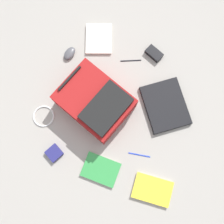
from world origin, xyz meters
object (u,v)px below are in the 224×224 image
book_manual (101,170)px  computer_mouse (70,53)px  book_red (152,190)px  earbud_pouch (54,153)px  pen_blue (139,155)px  book_blue (99,39)px  pen_black (131,60)px  cable_coil (44,116)px  power_brick (154,53)px  backpack (95,102)px  laptop (165,105)px

book_manual → computer_mouse: computer_mouse is taller
book_red → earbud_pouch: (-0.00, 0.67, 0.00)m
pen_blue → earbud_pouch: 0.56m
book_blue → pen_black: (-0.07, -0.27, -0.01)m
earbud_pouch → pen_black: bearing=-18.3°
pen_black → earbud_pouch: 0.82m
book_red → cable_coil: size_ratio=1.76×
book_manual → computer_mouse: (0.67, 0.48, 0.01)m
power_brick → backpack: bearing=152.7°
pen_black → book_red: bearing=-151.6°
cable_coil → pen_black: 0.71m
backpack → pen_blue: bearing=-119.2°
laptop → book_blue: (0.30, 0.59, -0.01)m
book_red → earbud_pouch: size_ratio=2.85×
backpack → book_red: size_ratio=2.07×
power_brick → pen_blue: 0.71m
power_brick → pen_black: size_ratio=0.81×
laptop → book_red: 0.56m
pen_black → backpack: bearing=163.5°
cable_coil → earbud_pouch: (-0.20, -0.16, 0.01)m
book_red → cable_coil: 0.86m
book_manual → pen_blue: size_ratio=1.59×
backpack → computer_mouse: size_ratio=5.08×
book_red → cable_coil: book_red is taller
backpack → book_blue: backpack is taller
computer_mouse → book_blue: bearing=61.0°
book_blue → pen_black: 0.28m
book_blue → earbud_pouch: earbud_pouch is taller
pen_blue → cable_coil: bearing=88.3°
cable_coil → pen_blue: cable_coil is taller
laptop → power_brick: size_ratio=3.64×
book_blue → pen_black: book_blue is taller
backpack → power_brick: backpack is taller
pen_blue → computer_mouse: bearing=54.4°
book_red → computer_mouse: (0.67, 0.84, 0.01)m
backpack → pen_black: (0.38, -0.11, -0.09)m
book_red → pen_black: size_ratio=1.75×
power_brick → laptop: bearing=-149.9°
laptop → book_red: laptop is taller
book_blue → book_manual: same height
cable_coil → pen_blue: bearing=-91.7°
pen_blue → book_blue: bearing=38.7°
cable_coil → power_brick: bearing=-39.3°
book_blue → pen_black: bearing=-105.2°
book_manual → pen_black: (0.77, 0.07, -0.00)m
backpack → cable_coil: size_ratio=3.65×
backpack → laptop: (0.16, -0.44, -0.08)m
pen_black → pen_blue: bearing=-155.7°
earbud_pouch → book_blue: bearing=0.7°
book_red → cable_coil: (0.20, 0.84, -0.01)m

